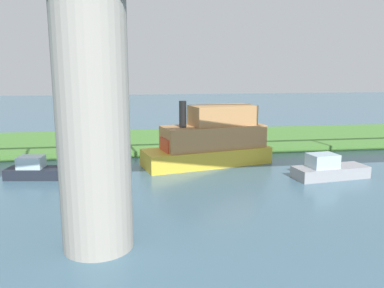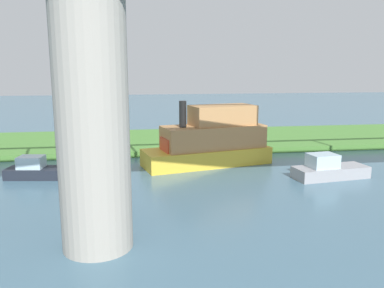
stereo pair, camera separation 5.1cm
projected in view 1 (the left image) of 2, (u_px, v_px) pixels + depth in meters
ground_plane at (179, 156)px, 33.12m from camera, size 160.00×160.00×0.00m
grassy_bank at (172, 141)px, 38.90m from camera, size 80.00×12.00×0.50m
bridge_pylon at (93, 120)px, 15.33m from camera, size 2.86×2.86×10.68m
person_on_bank at (231, 139)px, 34.48m from camera, size 0.51×0.51×1.39m
mooring_post at (100, 146)px, 32.73m from camera, size 0.20×0.20×0.82m
skiff_small at (211, 141)px, 30.04m from camera, size 10.22×5.38×4.97m
motorboat_white at (38, 170)px, 26.47m from camera, size 4.68×2.23×1.50m
riverboat_paddlewheel at (328, 169)px, 26.44m from camera, size 5.28×2.46×1.70m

